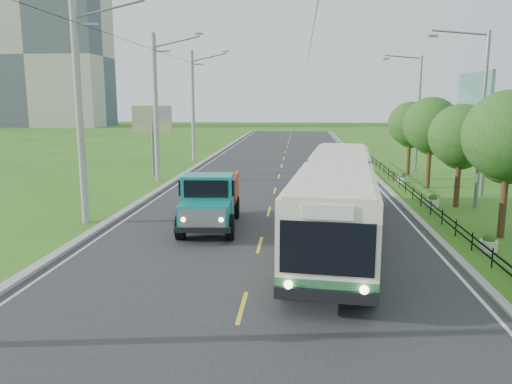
# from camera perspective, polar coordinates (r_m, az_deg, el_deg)

# --- Properties ---
(ground) EXTENTS (240.00, 240.00, 0.00)m
(ground) POSITION_cam_1_polar(r_m,az_deg,el_deg) (13.91, -1.59, -13.11)
(ground) COLOR #326317
(ground) RESTS_ON ground
(road) EXTENTS (14.00, 120.00, 0.02)m
(road) POSITION_cam_1_polar(r_m,az_deg,el_deg) (33.17, 2.34, 0.77)
(road) COLOR #28282B
(road) RESTS_ON ground
(curb_left) EXTENTS (0.40, 120.00, 0.15)m
(curb_left) POSITION_cam_1_polar(r_m,az_deg,el_deg) (34.25, -9.79, 1.04)
(curb_left) COLOR #9E9E99
(curb_left) RESTS_ON ground
(curb_right) EXTENTS (0.30, 120.00, 0.10)m
(curb_right) POSITION_cam_1_polar(r_m,az_deg,el_deg) (33.62, 14.60, 0.63)
(curb_right) COLOR #9E9E99
(curb_right) RESTS_ON ground
(edge_line_left) EXTENTS (0.12, 120.00, 0.00)m
(edge_line_left) POSITION_cam_1_polar(r_m,az_deg,el_deg) (34.12, -8.89, 0.94)
(edge_line_left) COLOR silver
(edge_line_left) RESTS_ON road
(edge_line_right) EXTENTS (0.12, 120.00, 0.00)m
(edge_line_right) POSITION_cam_1_polar(r_m,az_deg,el_deg) (33.54, 13.76, 0.60)
(edge_line_right) COLOR silver
(edge_line_right) RESTS_ON road
(centre_dash) EXTENTS (0.12, 2.20, 0.00)m
(centre_dash) POSITION_cam_1_polar(r_m,az_deg,el_deg) (13.91, -1.59, -13.02)
(centre_dash) COLOR yellow
(centre_dash) RESTS_ON road
(railing_right) EXTENTS (0.04, 40.00, 0.60)m
(railing_right) POSITION_cam_1_polar(r_m,az_deg,el_deg) (27.96, 18.36, -0.97)
(railing_right) COLOR black
(railing_right) RESTS_ON ground
(pole_near) EXTENTS (3.51, 0.32, 10.00)m
(pole_near) POSITION_cam_1_polar(r_m,az_deg,el_deg) (23.77, -19.47, 8.71)
(pole_near) COLOR gray
(pole_near) RESTS_ON ground
(pole_mid) EXTENTS (3.51, 0.32, 10.00)m
(pole_mid) POSITION_cam_1_polar(r_m,az_deg,el_deg) (35.06, -11.33, 9.44)
(pole_mid) COLOR gray
(pole_mid) RESTS_ON ground
(pole_far) EXTENTS (3.51, 0.32, 10.00)m
(pole_far) POSITION_cam_1_polar(r_m,az_deg,el_deg) (46.71, -7.18, 9.75)
(pole_far) COLOR gray
(pole_far) RESTS_ON ground
(tree_third) EXTENTS (3.60, 3.62, 6.00)m
(tree_third) POSITION_cam_1_polar(r_m,az_deg,el_deg) (22.49, 26.94, 5.29)
(tree_third) COLOR #382314
(tree_third) RESTS_ON ground
(tree_fourth) EXTENTS (3.24, 3.31, 5.40)m
(tree_fourth) POSITION_cam_1_polar(r_m,az_deg,el_deg) (28.16, 22.37, 5.62)
(tree_fourth) COLOR #382314
(tree_fourth) RESTS_ON ground
(tree_fifth) EXTENTS (3.48, 3.52, 5.80)m
(tree_fifth) POSITION_cam_1_polar(r_m,az_deg,el_deg) (33.91, 19.40, 6.94)
(tree_fifth) COLOR #382314
(tree_fifth) RESTS_ON ground
(tree_back) EXTENTS (3.30, 3.36, 5.50)m
(tree_back) POSITION_cam_1_polar(r_m,az_deg,el_deg) (39.76, 17.26, 7.19)
(tree_back) COLOR #382314
(tree_back) RESTS_ON ground
(streetlight_mid) EXTENTS (3.02, 0.20, 9.07)m
(streetlight_mid) POSITION_cam_1_polar(r_m,az_deg,el_deg) (28.21, 24.17, 8.18)
(streetlight_mid) COLOR slate
(streetlight_mid) RESTS_ON ground
(streetlight_far) EXTENTS (3.02, 0.20, 9.07)m
(streetlight_far) POSITION_cam_1_polar(r_m,az_deg,el_deg) (41.70, 17.88, 9.00)
(streetlight_far) COLOR slate
(streetlight_far) RESTS_ON ground
(planter_near) EXTENTS (0.64, 0.64, 0.67)m
(planter_near) POSITION_cam_1_polar(r_m,az_deg,el_deg) (20.67, 25.04, -5.36)
(planter_near) COLOR silver
(planter_near) RESTS_ON ground
(planter_mid) EXTENTS (0.64, 0.64, 0.67)m
(planter_mid) POSITION_cam_1_polar(r_m,az_deg,el_deg) (28.11, 19.54, -1.01)
(planter_mid) COLOR silver
(planter_mid) RESTS_ON ground
(planter_far) EXTENTS (0.64, 0.64, 0.67)m
(planter_far) POSITION_cam_1_polar(r_m,az_deg,el_deg) (35.79, 16.39, 1.50)
(planter_far) COLOR silver
(planter_far) RESTS_ON ground
(billboard_left) EXTENTS (3.00, 0.20, 5.20)m
(billboard_left) POSITION_cam_1_polar(r_m,az_deg,el_deg) (38.32, -11.80, 7.65)
(billboard_left) COLOR slate
(billboard_left) RESTS_ON ground
(billboard_right) EXTENTS (0.24, 6.00, 7.30)m
(billboard_right) POSITION_cam_1_polar(r_m,az_deg,el_deg) (34.42, 23.60, 9.19)
(billboard_right) COLOR slate
(billboard_right) RESTS_ON ground
(apartment_near) EXTENTS (28.00, 14.00, 30.00)m
(apartment_near) POSITION_cam_1_polar(r_m,az_deg,el_deg) (121.96, -23.38, 14.00)
(apartment_near) COLOR #B7B2A3
(apartment_near) RESTS_ON ground
(apartment_far) EXTENTS (24.00, 14.00, 26.00)m
(apartment_far) POSITION_cam_1_polar(r_m,az_deg,el_deg) (155.88, -27.20, 12.00)
(apartment_far) COLOR #B7B2A3
(apartment_far) RESTS_ON ground
(bus) EXTENTS (4.29, 16.41, 3.13)m
(bus) POSITION_cam_1_polar(r_m,az_deg,el_deg) (20.39, 9.29, -0.10)
(bus) COLOR #2D7240
(bus) RESTS_ON ground
(dump_truck) EXTENTS (2.66, 6.04, 2.48)m
(dump_truck) POSITION_cam_1_polar(r_m,az_deg,el_deg) (22.08, -5.23, -0.47)
(dump_truck) COLOR teal
(dump_truck) RESTS_ON ground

